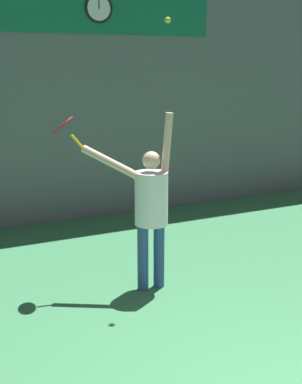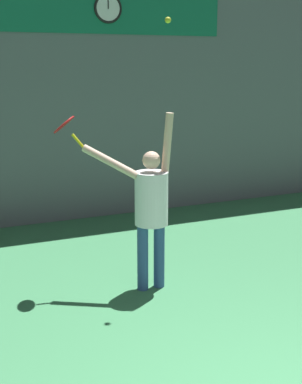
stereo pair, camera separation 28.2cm
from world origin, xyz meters
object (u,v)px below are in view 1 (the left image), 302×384
Objects in this scene: tennis_ball at (168,20)px; tennis_racket at (64,126)px; scoreboard_clock at (99,8)px; tennis_player at (150,204)px.

tennis_racket is at bearing 152.27° from tennis_ball.
tennis_racket is (-1.49, -2.67, -1.56)m from scoreboard_clock.
tennis_ball is (1.03, -0.54, 1.15)m from tennis_racket.
tennis_racket is (-0.84, 0.48, 0.89)m from tennis_player.
tennis_player is at bearing 162.95° from tennis_ball.
tennis_ball is at bearing -17.05° from tennis_player.
scoreboard_clock reaches higher than tennis_racket.
tennis_ball is (0.19, -0.06, 2.04)m from tennis_player.
scoreboard_clock reaches higher than tennis_ball.
tennis_player is (-0.64, -3.15, -2.46)m from scoreboard_clock.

